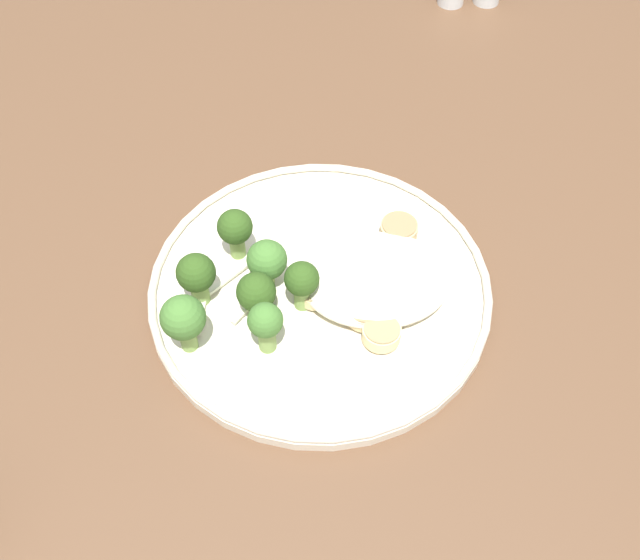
{
  "coord_description": "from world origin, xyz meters",
  "views": [
    {
      "loc": [
        0.05,
        0.39,
        1.25
      ],
      "look_at": [
        0.02,
        0.02,
        0.76
      ],
      "focal_mm": 41.41,
      "sensor_mm": 36.0,
      "label": 1
    }
  ],
  "objects_px": {
    "broccoli_floret_center_pile": "(256,293)",
    "broccoli_floret_tall_stalk": "(183,319)",
    "seared_scallop_left_edge": "(367,280)",
    "seared_scallop_tiny_bay": "(399,229)",
    "seared_scallop_front_small": "(365,312)",
    "seared_scallop_large_seared": "(401,302)",
    "seared_scallop_rear_pale": "(314,295)",
    "seared_scallop_half_hidden": "(343,272)",
    "broccoli_floret_small_sprig": "(196,275)",
    "broccoli_floret_split_head": "(267,260)",
    "dinner_plate": "(320,288)",
    "seared_scallop_right_edge": "(382,333)",
    "broccoli_floret_rear_charred": "(266,324)",
    "broccoli_floret_right_tilted": "(235,229)",
    "broccoli_floret_left_leaning": "(302,282)"
  },
  "relations": [
    {
      "from": "broccoli_floret_center_pile",
      "to": "broccoli_floret_tall_stalk",
      "type": "bearing_deg",
      "value": 27.39
    },
    {
      "from": "broccoli_floret_tall_stalk",
      "to": "broccoli_floret_center_pile",
      "type": "bearing_deg",
      "value": -152.61
    },
    {
      "from": "seared_scallop_tiny_bay",
      "to": "broccoli_floret_right_tilted",
      "type": "xyz_separation_m",
      "value": [
        0.14,
        0.01,
        0.02
      ]
    },
    {
      "from": "broccoli_floret_tall_stalk",
      "to": "broccoli_floret_right_tilted",
      "type": "bearing_deg",
      "value": -112.58
    },
    {
      "from": "seared_scallop_right_edge",
      "to": "broccoli_floret_small_sprig",
      "type": "bearing_deg",
      "value": -19.15
    },
    {
      "from": "seared_scallop_half_hidden",
      "to": "dinner_plate",
      "type": "bearing_deg",
      "value": 16.03
    },
    {
      "from": "broccoli_floret_small_sprig",
      "to": "broccoli_floret_rear_charred",
      "type": "relative_size",
      "value": 1.03
    },
    {
      "from": "seared_scallop_left_edge",
      "to": "broccoli_floret_small_sprig",
      "type": "xyz_separation_m",
      "value": [
        0.14,
        0.0,
        0.02
      ]
    },
    {
      "from": "seared_scallop_front_small",
      "to": "seared_scallop_large_seared",
      "type": "distance_m",
      "value": 0.03
    },
    {
      "from": "seared_scallop_front_small",
      "to": "broccoli_floret_left_leaning",
      "type": "xyz_separation_m",
      "value": [
        0.05,
        -0.02,
        0.02
      ]
    },
    {
      "from": "broccoli_floret_right_tilted",
      "to": "broccoli_floret_left_leaning",
      "type": "distance_m",
      "value": 0.08
    },
    {
      "from": "seared_scallop_right_edge",
      "to": "broccoli_floret_left_leaning",
      "type": "xyz_separation_m",
      "value": [
        0.06,
        -0.04,
        0.02
      ]
    },
    {
      "from": "seared_scallop_front_small",
      "to": "seared_scallop_tiny_bay",
      "type": "relative_size",
      "value": 0.94
    },
    {
      "from": "seared_scallop_right_edge",
      "to": "broccoli_floret_rear_charred",
      "type": "xyz_separation_m",
      "value": [
        0.09,
        -0.0,
        0.02
      ]
    },
    {
      "from": "broccoli_floret_center_pile",
      "to": "broccoli_floret_tall_stalk",
      "type": "height_order",
      "value": "broccoli_floret_tall_stalk"
    },
    {
      "from": "seared_scallop_tiny_bay",
      "to": "broccoli_floret_center_pile",
      "type": "height_order",
      "value": "broccoli_floret_center_pile"
    },
    {
      "from": "broccoli_floret_left_leaning",
      "to": "broccoli_floret_tall_stalk",
      "type": "bearing_deg",
      "value": 20.53
    },
    {
      "from": "broccoli_floret_split_head",
      "to": "broccoli_floret_left_leaning",
      "type": "height_order",
      "value": "broccoli_floret_left_leaning"
    },
    {
      "from": "broccoli_floret_small_sprig",
      "to": "broccoli_floret_split_head",
      "type": "distance_m",
      "value": 0.06
    },
    {
      "from": "seared_scallop_rear_pale",
      "to": "seared_scallop_front_small",
      "type": "bearing_deg",
      "value": 152.4
    },
    {
      "from": "seared_scallop_left_edge",
      "to": "seared_scallop_tiny_bay",
      "type": "bearing_deg",
      "value": -122.07
    },
    {
      "from": "seared_scallop_rear_pale",
      "to": "seared_scallop_right_edge",
      "type": "height_order",
      "value": "seared_scallop_right_edge"
    },
    {
      "from": "dinner_plate",
      "to": "broccoli_floret_left_leaning",
      "type": "height_order",
      "value": "broccoli_floret_left_leaning"
    },
    {
      "from": "seared_scallop_half_hidden",
      "to": "broccoli_floret_tall_stalk",
      "type": "xyz_separation_m",
      "value": [
        0.13,
        0.06,
        0.03
      ]
    },
    {
      "from": "broccoli_floret_split_head",
      "to": "broccoli_floret_left_leaning",
      "type": "relative_size",
      "value": 0.95
    },
    {
      "from": "seared_scallop_large_seared",
      "to": "broccoli_floret_right_tilted",
      "type": "height_order",
      "value": "broccoli_floret_right_tilted"
    },
    {
      "from": "seared_scallop_large_seared",
      "to": "seared_scallop_left_edge",
      "type": "bearing_deg",
      "value": -43.92
    },
    {
      "from": "broccoli_floret_center_pile",
      "to": "seared_scallop_rear_pale",
      "type": "bearing_deg",
      "value": -170.13
    },
    {
      "from": "seared_scallop_large_seared",
      "to": "broccoli_floret_tall_stalk",
      "type": "distance_m",
      "value": 0.18
    },
    {
      "from": "broccoli_floret_center_pile",
      "to": "seared_scallop_right_edge",
      "type": "bearing_deg",
      "value": 160.97
    },
    {
      "from": "dinner_plate",
      "to": "seared_scallop_right_edge",
      "type": "bearing_deg",
      "value": 128.52
    },
    {
      "from": "seared_scallop_rear_pale",
      "to": "seared_scallop_half_hidden",
      "type": "bearing_deg",
      "value": -141.37
    },
    {
      "from": "seared_scallop_left_edge",
      "to": "seared_scallop_large_seared",
      "type": "xyz_separation_m",
      "value": [
        -0.03,
        0.02,
        0.0
      ]
    },
    {
      "from": "seared_scallop_half_hidden",
      "to": "broccoli_floret_rear_charred",
      "type": "height_order",
      "value": "broccoli_floret_rear_charred"
    },
    {
      "from": "seared_scallop_tiny_bay",
      "to": "broccoli_floret_small_sprig",
      "type": "bearing_deg",
      "value": 18.25
    },
    {
      "from": "dinner_plate",
      "to": "seared_scallop_left_edge",
      "type": "relative_size",
      "value": 10.09
    },
    {
      "from": "broccoli_floret_right_tilted",
      "to": "seared_scallop_left_edge",
      "type": "bearing_deg",
      "value": 157.77
    },
    {
      "from": "dinner_plate",
      "to": "broccoli_floret_split_head",
      "type": "bearing_deg",
      "value": -10.83
    },
    {
      "from": "seared_scallop_left_edge",
      "to": "broccoli_floret_center_pile",
      "type": "distance_m",
      "value": 0.1
    },
    {
      "from": "dinner_plate",
      "to": "broccoli_floret_rear_charred",
      "type": "relative_size",
      "value": 5.64
    },
    {
      "from": "seared_scallop_front_small",
      "to": "broccoli_floret_split_head",
      "type": "height_order",
      "value": "broccoli_floret_split_head"
    },
    {
      "from": "seared_scallop_right_edge",
      "to": "broccoli_floret_right_tilted",
      "type": "xyz_separation_m",
      "value": [
        0.11,
        -0.1,
        0.02
      ]
    },
    {
      "from": "seared_scallop_left_edge",
      "to": "seared_scallop_tiny_bay",
      "type": "distance_m",
      "value": 0.06
    },
    {
      "from": "broccoli_floret_rear_charred",
      "to": "broccoli_floret_right_tilted",
      "type": "bearing_deg",
      "value": -76.44
    },
    {
      "from": "broccoli_floret_rear_charred",
      "to": "broccoli_floret_center_pile",
      "type": "bearing_deg",
      "value": -78.16
    },
    {
      "from": "seared_scallop_large_seared",
      "to": "seared_scallop_tiny_bay",
      "type": "bearing_deg",
      "value": -96.32
    },
    {
      "from": "seared_scallop_tiny_bay",
      "to": "broccoli_floret_left_leaning",
      "type": "distance_m",
      "value": 0.11
    },
    {
      "from": "dinner_plate",
      "to": "broccoli_floret_rear_charred",
      "type": "bearing_deg",
      "value": 51.15
    },
    {
      "from": "seared_scallop_left_edge",
      "to": "broccoli_floret_rear_charred",
      "type": "height_order",
      "value": "broccoli_floret_rear_charred"
    },
    {
      "from": "seared_scallop_half_hidden",
      "to": "broccoli_floret_rear_charred",
      "type": "relative_size",
      "value": 0.68
    }
  ]
}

